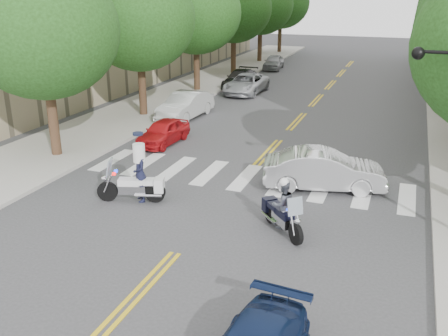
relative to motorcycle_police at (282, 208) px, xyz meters
The scene contains 17 objects.
ground 3.59m from the motorcycle_police, 136.37° to the right, with size 140.00×140.00×0.00m, color #38383A.
sidewalk_left 23.00m from the motorcycle_police, 121.56° to the left, with size 5.00×60.00×0.15m, color #9E9991.
tree_l_0 12.80m from the motorcycle_police, 162.44° to the left, with size 6.40×6.40×8.45m.
tree_l_1 16.89m from the motorcycle_police, 134.36° to the left, with size 6.40×6.40×8.45m.
tree_l_2 23.12m from the motorcycle_police, 120.05° to the left, with size 6.40×6.40×8.45m.
tree_l_3 30.20m from the motorcycle_police, 112.33° to the left, with size 6.40×6.40×8.45m.
tree_l_4 37.65m from the motorcycle_police, 107.66° to the left, with size 6.40×6.40×8.45m.
tree_l_5 45.28m from the motorcycle_police, 104.57° to the left, with size 6.40×6.40×8.45m.
motorcycle_police is the anchor object (origin of this frame).
motorcycle_parked 5.44m from the motorcycle_police, behind, with size 2.39×1.09×1.59m.
officer_standing 5.36m from the motorcycle_police, behind, with size 0.75×0.49×2.05m, color black.
convertible 4.08m from the motorcycle_police, 81.42° to the left, with size 1.59×4.57×1.50m, color silver.
parked_car_a 10.49m from the motorcycle_police, 137.49° to the left, with size 1.42×3.53×1.20m, color red.
parked_car_b 14.97m from the motorcycle_police, 126.15° to the left, with size 1.60×4.59×1.51m, color silver.
parked_car_c 21.60m from the motorcycle_police, 110.97° to the left, with size 2.28×4.94×1.37m, color #AEAFB6.
parked_car_d 23.79m from the motorcycle_police, 111.79° to the left, with size 1.85×4.55×1.32m, color black.
parked_car_e 32.78m from the motorcycle_police, 105.52° to the left, with size 1.56×3.87×1.32m, color #929397.
Camera 1 is at (5.76, -11.43, 7.28)m, focal length 40.00 mm.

